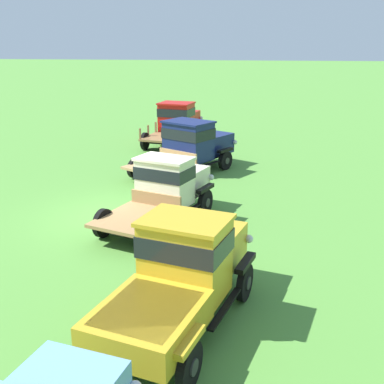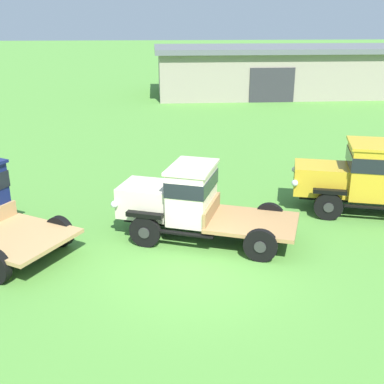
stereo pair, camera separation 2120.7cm
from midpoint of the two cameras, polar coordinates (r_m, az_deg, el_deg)
ground_plane at (r=9.22m, az=26.04°, el=-22.30°), size 240.00×240.00×0.00m
vintage_truck_foreground_near at (r=19.53m, az=16.66°, el=3.78°), size 5.45×2.94×2.25m
vintage_truck_second_in_line at (r=14.41m, az=26.30°, el=-2.40°), size 5.70×4.54×2.23m
vintage_truck_midrow_center at (r=9.49m, az=37.67°, el=-15.33°), size 5.17×3.33×2.06m
vintage_truck_far_side at (r=7.69m, az=75.49°, el=-33.69°), size 5.19×3.06×2.21m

